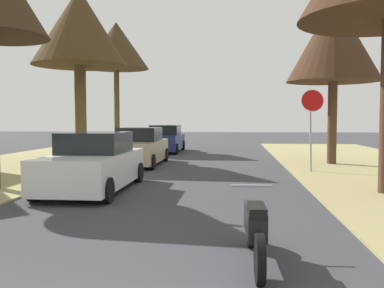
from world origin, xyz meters
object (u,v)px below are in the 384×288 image
object	(u,v)px
parked_sedan_tan	(139,148)
parked_motorcycle	(255,228)
parked_sedan_white	(94,164)
stop_sign_far	(312,112)
street_tree_left_far	(116,46)
parked_sedan_navy	(165,140)
street_tree_left_mid_b	(79,29)
street_tree_right_mid_b	(334,40)

from	to	relation	value
parked_sedan_tan	parked_motorcycle	bearing A→B (deg)	-70.17
parked_sedan_tan	parked_sedan_white	bearing A→B (deg)	-88.06
stop_sign_far	street_tree_left_far	xyz separation A→B (m)	(-9.82, 9.44, 4.10)
street_tree_left_far	parked_sedan_navy	size ratio (longest dim) A/B	1.74
parked_sedan_white	parked_sedan_navy	xyz separation A→B (m)	(-0.27, 13.46, 0.00)
street_tree_left_mid_b	parked_motorcycle	xyz separation A→B (m)	(7.05, -12.54, -5.39)
street_tree_right_mid_b	parked_sedan_tan	bearing A→B (deg)	-174.00
stop_sign_far	parked_motorcycle	size ratio (longest dim) A/B	1.44
street_tree_right_mid_b	street_tree_left_far	world-z (taller)	street_tree_left_far
street_tree_left_far	street_tree_left_mid_b	bearing A→B (deg)	-87.55
street_tree_right_mid_b	street_tree_left_mid_b	distance (m)	10.89
stop_sign_far	parked_sedan_tan	bearing A→B (deg)	163.87
parked_sedan_tan	stop_sign_far	bearing A→B (deg)	-16.13
street_tree_left_far	parked_motorcycle	distance (m)	21.52
street_tree_left_mid_b	street_tree_left_far	bearing A→B (deg)	92.45
parked_sedan_white	stop_sign_far	bearing A→B (deg)	34.32
parked_sedan_navy	parked_motorcycle	size ratio (longest dim) A/B	2.15
parked_sedan_navy	parked_motorcycle	xyz separation A→B (m)	(4.34, -18.93, -0.24)
stop_sign_far	parked_sedan_white	world-z (taller)	stop_sign_far
stop_sign_far	parked_motorcycle	bearing A→B (deg)	-103.98
street_tree_right_mid_b	street_tree_left_far	bearing A→B (deg)	149.28
parked_sedan_tan	street_tree_right_mid_b	bearing A→B (deg)	6.00
parked_sedan_navy	parked_sedan_tan	bearing A→B (deg)	-89.60
street_tree_left_mid_b	parked_sedan_white	bearing A→B (deg)	-67.12
street_tree_left_mid_b	parked_motorcycle	distance (m)	15.36
street_tree_left_far	parked_sedan_tan	xyz separation A→B (m)	(3.06, -7.48, -5.55)
street_tree_left_mid_b	stop_sign_far	bearing A→B (deg)	-15.24
parked_sedan_tan	parked_motorcycle	distance (m)	12.65
street_tree_right_mid_b	parked_sedan_tan	world-z (taller)	street_tree_right_mid_b
street_tree_left_far	parked_motorcycle	bearing A→B (deg)	-69.24
stop_sign_far	street_tree_left_mid_b	bearing A→B (deg)	164.76
street_tree_left_mid_b	parked_sedan_white	xyz separation A→B (m)	(2.98, -7.07, -5.15)
street_tree_left_far	stop_sign_far	bearing A→B (deg)	-43.86
parked_sedan_white	parked_sedan_tan	size ratio (longest dim) A/B	1.00
street_tree_right_mid_b	street_tree_left_far	size ratio (longest dim) A/B	0.91
street_tree_left_far	parked_sedan_navy	xyz separation A→B (m)	(3.01, -0.45, -5.55)
parked_sedan_tan	parked_sedan_navy	world-z (taller)	same
street_tree_left_far	parked_sedan_navy	bearing A→B (deg)	-8.56
stop_sign_far	street_tree_left_mid_b	xyz separation A→B (m)	(-9.53, 2.60, 3.70)
parked_sedan_white	street_tree_left_mid_b	bearing A→B (deg)	112.88
parked_motorcycle	parked_sedan_tan	bearing A→B (deg)	109.83
parked_sedan_tan	parked_sedan_navy	size ratio (longest dim) A/B	1.00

